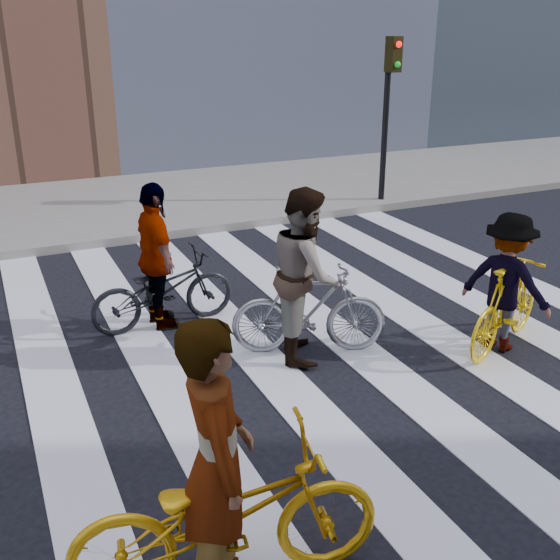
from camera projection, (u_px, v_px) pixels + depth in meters
ground at (314, 358)px, 7.35m from camera, size 100.00×100.00×0.00m
sidewalk_far at (147, 202)px, 13.67m from camera, size 100.00×5.00×0.15m
zebra_crosswalk at (314, 358)px, 7.34m from camera, size 8.25×10.00×0.01m
traffic_signal at (389, 93)px, 12.76m from camera, size 0.22×0.42×3.33m
bike_yellow_left at (227, 516)px, 4.20m from camera, size 2.13×1.09×1.07m
bike_silver_mid at (309, 310)px, 7.31m from camera, size 1.79×1.10×1.04m
bike_yellow_right at (506, 305)px, 7.44m from camera, size 1.77×1.14×1.03m
bike_dark_rear at (163, 290)px, 8.00m from camera, size 1.82×0.72×0.94m
rider_left at (217, 461)px, 4.03m from camera, size 0.59×0.79×1.94m
rider_mid at (306, 274)px, 7.13m from camera, size 1.02×1.14×1.92m
rider_right at (506, 283)px, 7.32m from camera, size 0.96×1.19×1.60m
rider_rear at (156, 257)px, 7.82m from camera, size 0.50×1.08×1.81m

